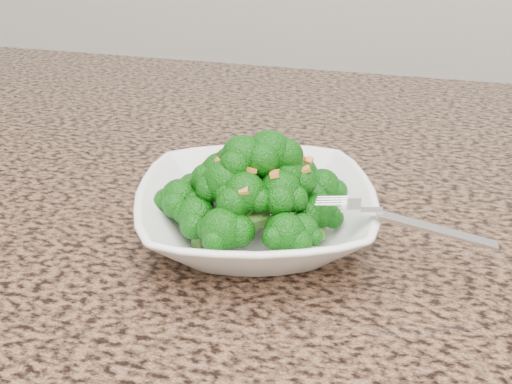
% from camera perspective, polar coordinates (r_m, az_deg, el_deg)
% --- Properties ---
extents(granite_counter, '(1.64, 1.04, 0.03)m').
position_cam_1_polar(granite_counter, '(0.64, 2.07, -3.58)').
color(granite_counter, brown).
rests_on(granite_counter, cabinet).
extents(bowl, '(0.27, 0.27, 0.05)m').
position_cam_1_polar(bowl, '(0.59, 0.00, -2.05)').
color(bowl, white).
rests_on(bowl, granite_counter).
extents(broccoli_pile, '(0.19, 0.19, 0.07)m').
position_cam_1_polar(broccoli_pile, '(0.56, 0.00, 3.29)').
color(broccoli_pile, '#0D580A').
rests_on(broccoli_pile, bowl).
extents(garlic_topping, '(0.11, 0.11, 0.01)m').
position_cam_1_polar(garlic_topping, '(0.55, 0.00, 6.77)').
color(garlic_topping, orange).
rests_on(garlic_topping, broccoli_pile).
extents(fork, '(0.17, 0.04, 0.01)m').
position_cam_1_polar(fork, '(0.53, 10.54, -1.73)').
color(fork, silver).
rests_on(fork, bowl).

